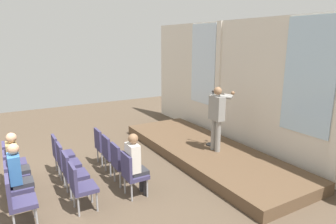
{
  "coord_description": "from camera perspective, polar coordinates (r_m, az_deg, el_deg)",
  "views": [
    {
      "loc": [
        6.05,
        0.5,
        3.13
      ],
      "look_at": [
        0.09,
        3.95,
        1.44
      ],
      "focal_mm": 31.51,
      "sensor_mm": 36.0,
      "label": 1
    }
  ],
  "objects": [
    {
      "name": "rear_partition",
      "position": [
        8.63,
        14.92,
        4.98
      ],
      "size": [
        9.78,
        0.14,
        3.69
      ],
      "color": "silver",
      "rests_on": "ground"
    },
    {
      "name": "stage_platform",
      "position": [
        8.23,
        7.36,
        -7.67
      ],
      "size": [
        5.98,
        2.08,
        0.27
      ],
      "primitive_type": "cube",
      "color": "brown",
      "rests_on": "ground"
    },
    {
      "name": "speaker",
      "position": [
        7.73,
        9.46,
        -0.41
      ],
      "size": [
        0.51,
        0.69,
        1.7
      ],
      "color": "gray",
      "rests_on": "stage_platform"
    },
    {
      "name": "mic_stand",
      "position": [
        8.27,
        8.41,
        -4.14
      ],
      "size": [
        0.28,
        0.28,
        1.55
      ],
      "color": "black",
      "rests_on": "stage_platform"
    },
    {
      "name": "chair_r0_c0",
      "position": [
        7.76,
        -12.53,
        -6.11
      ],
      "size": [
        0.46,
        0.44,
        0.94
      ],
      "color": "#99999E",
      "rests_on": "ground"
    },
    {
      "name": "chair_r0_c1",
      "position": [
        7.19,
        -10.98,
        -7.63
      ],
      "size": [
        0.46,
        0.44,
        0.94
      ],
      "color": "#99999E",
      "rests_on": "ground"
    },
    {
      "name": "chair_r0_c2",
      "position": [
        6.64,
        -9.16,
        -9.39
      ],
      "size": [
        0.46,
        0.44,
        0.94
      ],
      "color": "#99999E",
      "rests_on": "ground"
    },
    {
      "name": "chair_r0_c3",
      "position": [
        6.11,
        -7.0,
        -11.46
      ],
      "size": [
        0.46,
        0.44,
        0.94
      ],
      "color": "#99999E",
      "rests_on": "ground"
    },
    {
      "name": "audience_r0_c3",
      "position": [
        6.05,
        -6.34,
        -9.53
      ],
      "size": [
        0.36,
        0.39,
        1.34
      ],
      "color": "#2D2D33",
      "rests_on": "ground"
    },
    {
      "name": "chair_r1_c0",
      "position": [
        7.54,
        -20.12,
        -7.23
      ],
      "size": [
        0.46,
        0.44,
        0.94
      ],
      "color": "#99999E",
      "rests_on": "ground"
    },
    {
      "name": "chair_r1_c1",
      "position": [
        6.96,
        -19.17,
        -8.91
      ],
      "size": [
        0.46,
        0.44,
        0.94
      ],
      "color": "#99999E",
      "rests_on": "ground"
    },
    {
      "name": "chair_r1_c2",
      "position": [
        6.39,
        -18.04,
        -10.89
      ],
      "size": [
        0.46,
        0.44,
        0.94
      ],
      "color": "#99999E",
      "rests_on": "ground"
    },
    {
      "name": "chair_r1_c3",
      "position": [
        5.83,
        -16.68,
        -13.26
      ],
      "size": [
        0.46,
        0.44,
        0.94
      ],
      "color": "#99999E",
      "rests_on": "ground"
    },
    {
      "name": "chair_r2_c0",
      "position": [
        7.46,
        -28.04,
        -8.26
      ],
      "size": [
        0.46,
        0.44,
        0.94
      ],
      "color": "#99999E",
      "rests_on": "ground"
    },
    {
      "name": "chair_r2_c1",
      "position": [
        6.88,
        -27.8,
        -10.07
      ],
      "size": [
        0.46,
        0.44,
        0.94
      ],
      "color": "#99999E",
      "rests_on": "ground"
    },
    {
      "name": "audience_r2_c1",
      "position": [
        6.8,
        -27.31,
        -8.37
      ],
      "size": [
        0.36,
        0.39,
        1.34
      ],
      "color": "#2D2D33",
      "rests_on": "ground"
    },
    {
      "name": "chair_r2_c2",
      "position": [
        6.3,
        -27.5,
        -12.2
      ],
      "size": [
        0.46,
        0.44,
        0.94
      ],
      "color": "#99999E",
      "rests_on": "ground"
    },
    {
      "name": "audience_r2_c2",
      "position": [
        6.22,
        -26.94,
        -10.48
      ],
      "size": [
        0.36,
        0.39,
        1.31
      ],
      "color": "#2D2D33",
      "rests_on": "ground"
    },
    {
      "name": "chair_r2_c3",
      "position": [
        5.73,
        -27.14,
        -14.77
      ],
      "size": [
        0.46,
        0.44,
        0.94
      ],
      "color": "#99999E",
      "rests_on": "ground"
    }
  ]
}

